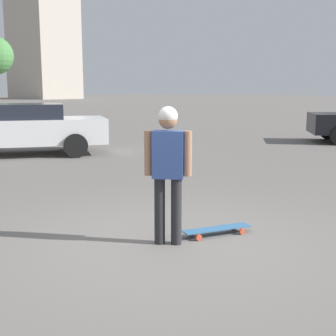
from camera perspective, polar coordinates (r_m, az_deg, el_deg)
name	(u,v)px	position (r m, az deg, el deg)	size (l,w,h in m)	color
ground_plane	(168,243)	(5.68, 0.00, -9.19)	(220.00, 220.00, 0.00)	slate
person	(168,161)	(5.44, 0.00, 0.80)	(0.47, 0.37, 1.64)	#262628
skateboard	(217,229)	(6.00, 5.96, -7.46)	(0.56, 0.91, 0.09)	#336693
car_parked_near	(20,128)	(13.60, -17.60, 4.68)	(4.16, 4.95, 1.41)	silver
building_block_distant	(42,12)	(86.43, -15.12, 17.85)	(10.68, 8.28, 29.07)	#B2A899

